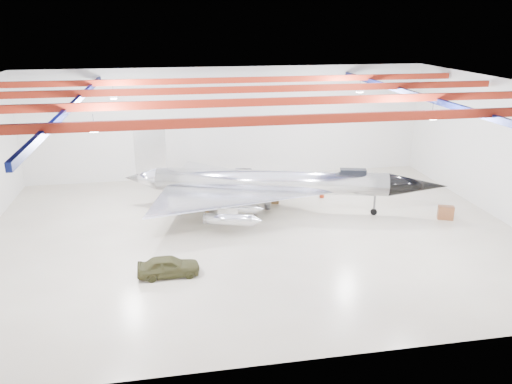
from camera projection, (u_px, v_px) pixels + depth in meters
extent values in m
plane|color=#B7AA91|center=(255.00, 234.00, 37.72)|extent=(40.00, 40.00, 0.00)
plane|color=silver|center=(229.00, 123.00, 49.85)|extent=(40.00, 0.00, 40.00)
plane|color=silver|center=(505.00, 151.00, 39.24)|extent=(0.00, 30.00, 30.00)
plane|color=#0A0F38|center=(255.00, 86.00, 34.10)|extent=(40.00, 40.00, 0.00)
cube|color=maroon|center=(285.00, 120.00, 25.93)|extent=(39.50, 0.25, 0.50)
cube|color=maroon|center=(263.00, 102.00, 31.51)|extent=(39.50, 0.25, 0.50)
cube|color=maroon|center=(248.00, 89.00, 37.08)|extent=(39.50, 0.25, 0.50)
cube|color=maroon|center=(236.00, 80.00, 42.66)|extent=(39.50, 0.25, 0.50)
cube|color=#0B1244|center=(73.00, 105.00, 32.40)|extent=(0.25, 29.50, 0.40)
cube|color=#0B1244|center=(416.00, 95.00, 36.39)|extent=(0.25, 29.50, 0.40)
cube|color=silver|center=(94.00, 128.00, 27.28)|extent=(0.55, 0.55, 0.25)
cube|color=silver|center=(432.00, 116.00, 30.61)|extent=(0.55, 0.55, 0.25)
cube|color=silver|center=(114.00, 96.00, 38.44)|extent=(0.55, 0.55, 0.25)
cube|color=silver|center=(360.00, 90.00, 41.77)|extent=(0.55, 0.55, 0.25)
cylinder|color=silver|center=(271.00, 182.00, 41.12)|extent=(18.87, 6.78, 1.90)
cone|color=black|center=(418.00, 185.00, 40.16)|extent=(5.09, 3.07, 1.90)
cone|color=silver|center=(141.00, 178.00, 42.00)|extent=(3.25, 2.58, 1.90)
cube|color=silver|center=(150.00, 150.00, 41.11)|extent=(2.60, 0.80, 4.28)
cube|color=black|center=(353.00, 172.00, 40.26)|extent=(2.22, 1.28, 0.48)
cylinder|color=silver|center=(228.00, 219.00, 36.87)|extent=(3.71, 1.77, 0.86)
cylinder|color=silver|center=(232.00, 208.00, 39.10)|extent=(3.71, 1.77, 0.86)
cylinder|color=silver|center=(240.00, 185.00, 44.48)|extent=(3.71, 1.77, 0.86)
cylinder|color=silver|center=(243.00, 177.00, 46.71)|extent=(3.71, 1.77, 0.86)
cylinder|color=#59595B|center=(374.00, 205.00, 41.03)|extent=(0.17, 0.17, 1.71)
cylinder|color=black|center=(374.00, 212.00, 41.22)|extent=(0.57, 0.34, 0.53)
cylinder|color=#59595B|center=(221.00, 211.00, 39.79)|extent=(0.17, 0.17, 1.71)
cylinder|color=black|center=(221.00, 218.00, 39.98)|extent=(0.57, 0.34, 0.53)
cylinder|color=#59595B|center=(229.00, 192.00, 44.26)|extent=(0.17, 0.17, 1.71)
cylinder|color=black|center=(229.00, 198.00, 44.46)|extent=(0.57, 0.34, 0.53)
imported|color=#3C3C1E|center=(168.00, 266.00, 31.35)|extent=(3.91, 1.62, 1.32)
cube|color=brown|center=(446.00, 213.00, 40.26)|extent=(1.36, 1.02, 1.12)
cube|color=olive|center=(209.00, 213.00, 41.16)|extent=(0.62, 0.53, 0.38)
cube|color=#A12C10|center=(247.00, 196.00, 45.11)|extent=(0.56, 0.50, 0.32)
cylinder|color=#59595B|center=(268.00, 206.00, 42.52)|extent=(0.68, 0.68, 0.48)
cube|color=olive|center=(275.00, 201.00, 43.88)|extent=(0.78, 0.70, 0.46)
cylinder|color=#A12C10|center=(322.00, 195.00, 45.25)|extent=(0.51, 0.51, 0.39)
cube|color=olive|center=(233.00, 201.00, 43.93)|extent=(0.58, 0.48, 0.39)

